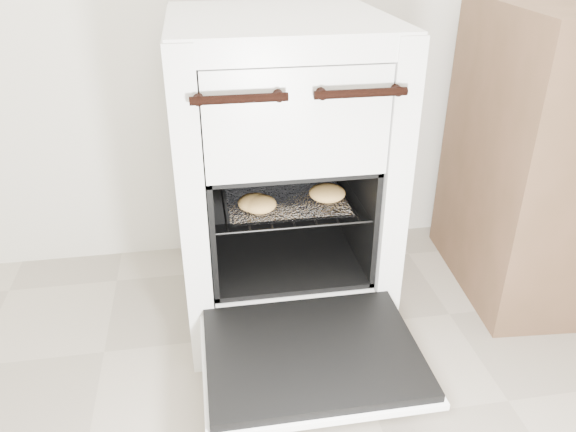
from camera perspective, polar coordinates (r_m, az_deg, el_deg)
name	(u,v)px	position (r m, az deg, el deg)	size (l,w,h in m)	color
stove	(280,180)	(1.56, -0.81, 3.73)	(0.54, 0.61, 0.83)	silver
oven_door	(312,354)	(1.30, 2.46, -13.85)	(0.49, 0.38, 0.03)	black
oven_rack	(284,195)	(1.51, -0.46, 2.10)	(0.40, 0.38, 0.01)	black
foil_sheet	(285,197)	(1.49, -0.35, 1.99)	(0.31, 0.27, 0.01)	white
baked_rolls	(285,199)	(1.43, -0.34, 1.72)	(0.31, 0.16, 0.04)	#DDA558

